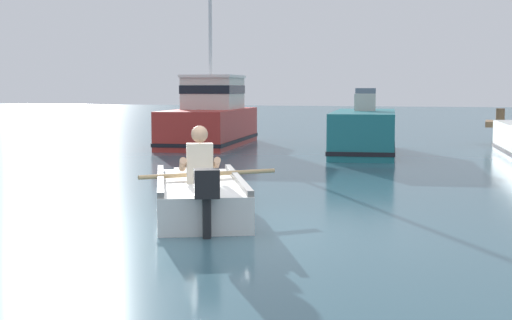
{
  "coord_description": "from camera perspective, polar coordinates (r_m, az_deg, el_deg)",
  "views": [
    {
      "loc": [
        3.35,
        -8.36,
        1.69
      ],
      "look_at": [
        -0.17,
        3.02,
        0.55
      ],
      "focal_mm": 53.6,
      "sensor_mm": 36.0,
      "label": 1
    }
  ],
  "objects": [
    {
      "name": "moored_boat_red",
      "position": [
        22.24,
        -3.4,
        3.1
      ],
      "size": [
        2.44,
        5.3,
        4.97
      ],
      "color": "#B72D28",
      "rests_on": "ground"
    },
    {
      "name": "rowboat_with_person",
      "position": [
        10.25,
        -4.26,
        -2.61
      ],
      "size": [
        2.28,
        3.55,
        1.19
      ],
      "color": "white",
      "rests_on": "ground"
    },
    {
      "name": "ground_plane",
      "position": [
        9.17,
        -4.59,
        -5.17
      ],
      "size": [
        120.0,
        120.0,
        0.0
      ],
      "primitive_type": "plane",
      "color": "#386070"
    },
    {
      "name": "moored_boat_teal",
      "position": [
        19.55,
        8.07,
        1.98
      ],
      "size": [
        2.13,
        4.89,
        1.66
      ],
      "color": "#1E727A",
      "rests_on": "ground"
    }
  ]
}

